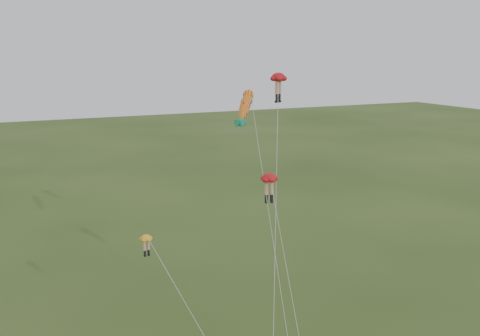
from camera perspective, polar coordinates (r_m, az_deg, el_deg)
name	(u,v)px	position (r m, az deg, el deg)	size (l,w,h in m)	color
legs_kite_red_high	(278,84)	(42.92, 4.11, 8.94)	(7.06, 11.92, 19.60)	red
legs_kite_red_mid	(270,183)	(39.17, 3.20, -1.62)	(2.48, 9.73, 12.53)	red
legs_kite_yellow	(151,248)	(36.99, -9.44, -8.43)	(4.17, 9.74, 9.06)	#F7AC1F
fish_kite	(246,106)	(41.31, 0.62, 6.61)	(2.57, 11.43, 18.61)	gold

